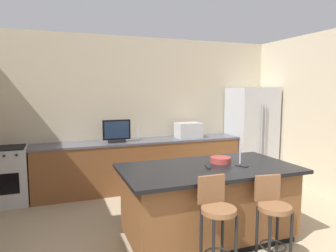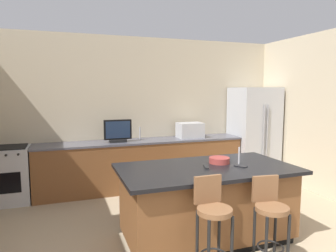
{
  "view_description": "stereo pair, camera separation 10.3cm",
  "coord_description": "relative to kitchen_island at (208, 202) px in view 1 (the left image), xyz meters",
  "views": [
    {
      "loc": [
        -1.55,
        -1.62,
        1.85
      ],
      "look_at": [
        0.07,
        2.7,
        1.31
      ],
      "focal_mm": 32.47,
      "sensor_mm": 36.0,
      "label": 1
    },
    {
      "loc": [
        -1.45,
        -1.66,
        1.85
      ],
      "look_at": [
        0.07,
        2.7,
        1.31
      ],
      "focal_mm": 32.47,
      "sensor_mm": 36.0,
      "label": 2
    }
  ],
  "objects": [
    {
      "name": "wall_back",
      "position": [
        -0.19,
        2.57,
        0.96
      ],
      "size": [
        6.16,
        0.12,
        2.87
      ],
      "primitive_type": "cube",
      "color": "beige",
      "rests_on": "ground_plane"
    },
    {
      "name": "counter_back",
      "position": [
        -0.24,
        2.19,
        -0.01
      ],
      "size": [
        3.87,
        0.62,
        0.92
      ],
      "color": "brown",
      "rests_on": "ground_plane"
    },
    {
      "name": "kitchen_island",
      "position": [
        0.0,
        0.0,
        0.0
      ],
      "size": [
        2.15,
        1.15,
        0.92
      ],
      "color": "black",
      "rests_on": "ground_plane"
    },
    {
      "name": "refrigerator",
      "position": [
        2.14,
        2.12,
        0.48
      ],
      "size": [
        0.88,
        0.78,
        1.91
      ],
      "color": "#B7BABF",
      "rests_on": "ground_plane"
    },
    {
      "name": "range_oven",
      "position": [
        -2.58,
        2.19,
        -0.0
      ],
      "size": [
        0.77,
        0.63,
        0.94
      ],
      "color": "#B7BABF",
      "rests_on": "ground_plane"
    },
    {
      "name": "microwave",
      "position": [
        0.72,
        2.19,
        0.6
      ],
      "size": [
        0.48,
        0.36,
        0.3
      ],
      "primitive_type": "cube",
      "color": "#B7BABF",
      "rests_on": "counter_back"
    },
    {
      "name": "tv_monitor",
      "position": [
        -0.72,
        2.14,
        0.64
      ],
      "size": [
        0.5,
        0.16,
        0.41
      ],
      "color": "black",
      "rests_on": "counter_back"
    },
    {
      "name": "sink_faucet_back",
      "position": [
        -0.27,
        2.29,
        0.57
      ],
      "size": [
        0.02,
        0.02,
        0.24
      ],
      "primitive_type": "cylinder",
      "color": "#B2B2B7",
      "rests_on": "counter_back"
    },
    {
      "name": "sink_faucet_island",
      "position": [
        0.45,
        0.0,
        0.56
      ],
      "size": [
        0.02,
        0.02,
        0.22
      ],
      "primitive_type": "cylinder",
      "color": "#B2B2B7",
      "rests_on": "kitchen_island"
    },
    {
      "name": "bar_stool_left",
      "position": [
        -0.31,
        -0.75,
        0.14
      ],
      "size": [
        0.34,
        0.34,
        1.01
      ],
      "rotation": [
        0.0,
        0.0,
        0.01
      ],
      "color": "brown",
      "rests_on": "ground_plane"
    },
    {
      "name": "bar_stool_right",
      "position": [
        0.35,
        -0.76,
        0.1
      ],
      "size": [
        0.34,
        0.36,
        0.95
      ],
      "rotation": [
        0.0,
        0.0,
        -0.13
      ],
      "color": "brown",
      "rests_on": "ground_plane"
    },
    {
      "name": "fruit_bowl",
      "position": [
        0.24,
        0.13,
        0.49
      ],
      "size": [
        0.26,
        0.26,
        0.07
      ],
      "primitive_type": "cylinder",
      "color": "#993833",
      "rests_on": "kitchen_island"
    },
    {
      "name": "cell_phone",
      "position": [
        0.4,
        -0.12,
        0.45
      ],
      "size": [
        0.14,
        0.16,
        0.01
      ],
      "primitive_type": "cube",
      "rotation": [
        0.0,
        0.0,
        0.53
      ],
      "color": "black",
      "rests_on": "kitchen_island"
    },
    {
      "name": "tv_remote",
      "position": [
        -0.02,
        -0.02,
        0.46
      ],
      "size": [
        0.09,
        0.18,
        0.02
      ],
      "primitive_type": "cube",
      "rotation": [
        0.0,
        0.0,
        -0.3
      ],
      "color": "black",
      "rests_on": "kitchen_island"
    }
  ]
}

